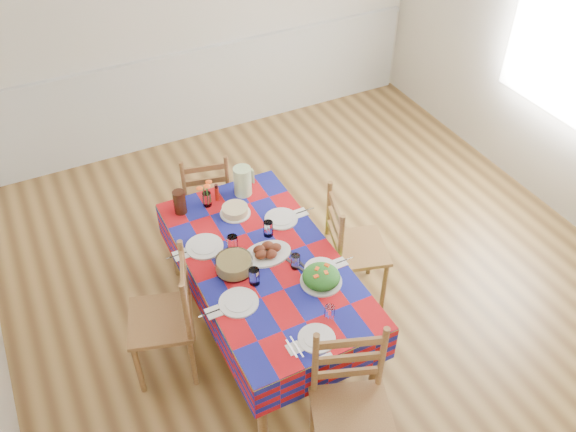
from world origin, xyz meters
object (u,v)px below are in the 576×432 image
object	(u,v)px
green_pitcher	(243,181)
chair_left	(168,319)
chair_far	(206,196)
dining_table	(264,268)
chair_right	(351,249)
tea_pitcher	(180,202)
chair_near	(351,408)
meat_platter	(267,252)

from	to	relation	value
green_pitcher	chair_left	xyz separation A→B (m)	(-0.83, -0.71, -0.31)
chair_far	chair_left	size ratio (longest dim) A/B	0.91
dining_table	chair_right	xyz separation A→B (m)	(0.68, 0.01, -0.13)
tea_pitcher	chair_near	world-z (taller)	chair_near
meat_platter	tea_pitcher	size ratio (longest dim) A/B	1.82
dining_table	chair_near	size ratio (longest dim) A/B	1.78
green_pitcher	tea_pitcher	world-z (taller)	green_pitcher
chair_near	chair_left	world-z (taller)	chair_near
chair_right	tea_pitcher	bearing A→B (deg)	72.26
green_pitcher	chair_left	distance (m)	1.14
chair_right	chair_near	bearing A→B (deg)	165.21
meat_platter	chair_near	size ratio (longest dim) A/B	0.33
dining_table	chair_far	world-z (taller)	chair_far
chair_left	chair_right	size ratio (longest dim) A/B	1.01
tea_pitcher	chair_far	distance (m)	0.59
green_pitcher	chair_right	bearing A→B (deg)	-52.39
meat_platter	chair_near	distance (m)	1.13
chair_near	chair_right	xyz separation A→B (m)	(0.66, 1.09, -0.01)
meat_platter	chair_near	world-z (taller)	chair_near
meat_platter	chair_far	xyz separation A→B (m)	(-0.05, 1.04, -0.27)
dining_table	chair_far	xyz separation A→B (m)	(-0.01, 1.08, -0.17)
meat_platter	chair_far	distance (m)	1.08
tea_pitcher	chair_left	size ratio (longest dim) A/B	0.19
green_pitcher	tea_pitcher	xyz separation A→B (m)	(-0.47, 0.00, -0.02)
meat_platter	chair_left	bearing A→B (deg)	-176.22
dining_table	green_pitcher	bearing A→B (deg)	77.39
chair_far	chair_right	world-z (taller)	chair_right
chair_right	chair_far	bearing A→B (deg)	49.50
dining_table	green_pitcher	size ratio (longest dim) A/B	7.75
chair_left	chair_right	world-z (taller)	chair_left
chair_far	chair_right	size ratio (longest dim) A/B	0.92
meat_platter	chair_far	size ratio (longest dim) A/B	0.37
meat_platter	chair_right	bearing A→B (deg)	-1.97
dining_table	meat_platter	bearing A→B (deg)	42.50
dining_table	tea_pitcher	distance (m)	0.78
chair_far	chair_left	bearing A→B (deg)	71.60
dining_table	chair_right	world-z (taller)	chair_right
tea_pitcher	chair_right	bearing A→B (deg)	-34.37
dining_table	green_pitcher	xyz separation A→B (m)	(0.16, 0.69, 0.18)
meat_platter	chair_near	bearing A→B (deg)	-91.15
meat_platter	chair_left	size ratio (longest dim) A/B	0.34
meat_platter	chair_right	xyz separation A→B (m)	(0.64, -0.02, -0.23)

